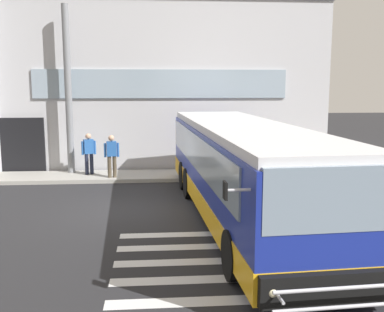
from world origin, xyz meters
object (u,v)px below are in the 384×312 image
object	(u,v)px
entry_support_column	(68,90)
bus_main_foreground	(243,173)
passenger_by_doorway	(112,153)
passenger_near_column	(89,152)

from	to	relation	value
entry_support_column	bus_main_foreground	xyz separation A→B (m)	(5.93, -6.54, -2.20)
entry_support_column	passenger_by_doorway	bearing A→B (deg)	-32.56
passenger_near_column	passenger_by_doorway	bearing A→B (deg)	-34.89
passenger_near_column	passenger_by_doorway	distance (m)	1.20
bus_main_foreground	passenger_by_doorway	distance (m)	6.82
bus_main_foreground	entry_support_column	bearing A→B (deg)	132.22
entry_support_column	bus_main_foreground	world-z (taller)	entry_support_column
passenger_by_doorway	passenger_near_column	bearing A→B (deg)	145.11
entry_support_column	bus_main_foreground	bearing A→B (deg)	-47.78
bus_main_foreground	passenger_near_column	xyz separation A→B (m)	(-5.13, 6.09, -0.26)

